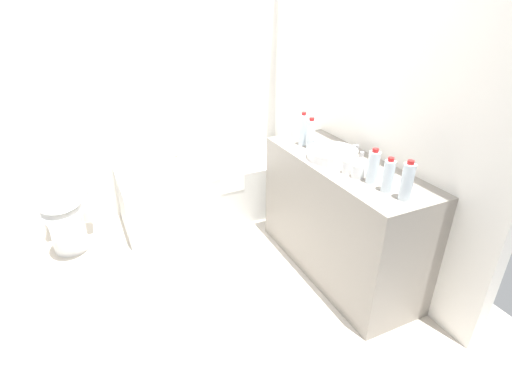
% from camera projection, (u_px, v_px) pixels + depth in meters
% --- Properties ---
extents(ground_plane, '(3.94, 3.94, 0.00)m').
position_uv_depth(ground_plane, '(173.00, 281.00, 2.94)').
color(ground_plane, beige).
extents(wall_back_tiled, '(3.34, 0.10, 2.56)m').
position_uv_depth(wall_back_tiled, '(122.00, 79.00, 3.36)').
color(wall_back_tiled, white).
rests_on(wall_back_tiled, ground_plane).
extents(wall_right_mirror, '(0.10, 2.78, 2.56)m').
position_uv_depth(wall_right_mirror, '(355.00, 91.00, 2.93)').
color(wall_right_mirror, white).
rests_on(wall_right_mirror, ground_plane).
extents(bathtub, '(1.62, 0.67, 1.18)m').
position_uv_depth(bathtub, '(209.00, 188.00, 3.73)').
color(bathtub, silver).
rests_on(bathtub, ground_plane).
extents(toilet, '(0.40, 0.56, 0.69)m').
position_uv_depth(toilet, '(64.00, 210.00, 3.20)').
color(toilet, white).
rests_on(toilet, ground_plane).
extents(vanity_counter, '(0.52, 1.41, 0.90)m').
position_uv_depth(vanity_counter, '(340.00, 218.00, 2.89)').
color(vanity_counter, gray).
rests_on(vanity_counter, ground_plane).
extents(sink_basin, '(0.35, 0.35, 0.07)m').
position_uv_depth(sink_basin, '(332.00, 154.00, 2.74)').
color(sink_basin, white).
rests_on(sink_basin, vanity_counter).
extents(sink_faucet, '(0.11, 0.15, 0.07)m').
position_uv_depth(sink_faucet, '(356.00, 150.00, 2.82)').
color(sink_faucet, '#B5B5BA').
rests_on(sink_faucet, vanity_counter).
extents(water_bottle_0, '(0.07, 0.07, 0.24)m').
position_uv_depth(water_bottle_0, '(407.00, 181.00, 2.16)').
color(water_bottle_0, silver).
rests_on(water_bottle_0, vanity_counter).
extents(water_bottle_1, '(0.06, 0.06, 0.23)m').
position_uv_depth(water_bottle_1, '(311.00, 134.00, 2.90)').
color(water_bottle_1, silver).
rests_on(water_bottle_1, vanity_counter).
extents(water_bottle_2, '(0.06, 0.06, 0.21)m').
position_uv_depth(water_bottle_2, '(388.00, 176.00, 2.26)').
color(water_bottle_2, silver).
rests_on(water_bottle_2, vanity_counter).
extents(water_bottle_3, '(0.06, 0.06, 0.26)m').
position_uv_depth(water_bottle_3, '(303.00, 130.00, 2.95)').
color(water_bottle_3, silver).
rests_on(water_bottle_3, vanity_counter).
extents(water_bottle_4, '(0.07, 0.07, 0.22)m').
position_uv_depth(water_bottle_4, '(373.00, 167.00, 2.36)').
color(water_bottle_4, silver).
rests_on(water_bottle_4, vanity_counter).
extents(drinking_glass_0, '(0.08, 0.08, 0.09)m').
position_uv_depth(drinking_glass_0, '(358.00, 171.00, 2.45)').
color(drinking_glass_0, white).
rests_on(drinking_glass_0, vanity_counter).
extents(drinking_glass_1, '(0.06, 0.06, 0.09)m').
position_uv_depth(drinking_glass_1, '(347.00, 167.00, 2.51)').
color(drinking_glass_1, white).
rests_on(drinking_glass_1, vanity_counter).
extents(drinking_glass_2, '(0.08, 0.08, 0.08)m').
position_uv_depth(drinking_glass_2, '(295.00, 134.00, 3.12)').
color(drinking_glass_2, white).
rests_on(drinking_glass_2, vanity_counter).
extents(toilet_paper_roll, '(0.11, 0.11, 0.12)m').
position_uv_depth(toilet_paper_roll, '(38.00, 253.00, 3.16)').
color(toilet_paper_roll, white).
rests_on(toilet_paper_roll, ground_plane).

